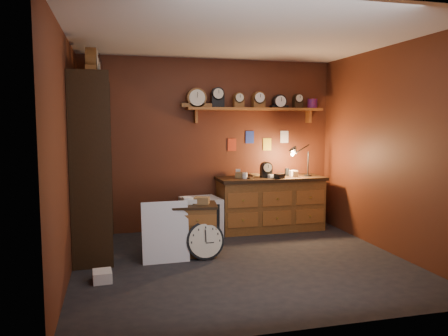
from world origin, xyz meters
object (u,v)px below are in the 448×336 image
(shelving_unit, at_px, (91,157))
(workbench, at_px, (270,200))
(big_round_clock, at_px, (205,241))
(low_cabinet, at_px, (194,226))

(shelving_unit, relative_size, workbench, 1.52)
(workbench, bearing_deg, big_round_clock, -137.00)
(shelving_unit, distance_m, big_round_clock, 1.86)
(shelving_unit, bearing_deg, big_round_clock, -28.09)
(workbench, bearing_deg, shelving_unit, -169.61)
(workbench, relative_size, big_round_clock, 3.54)
(workbench, xyz_separation_m, big_round_clock, (-1.32, -1.23, -0.24))
(low_cabinet, distance_m, big_round_clock, 0.30)
(shelving_unit, height_order, workbench, shelving_unit)
(shelving_unit, height_order, low_cabinet, shelving_unit)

